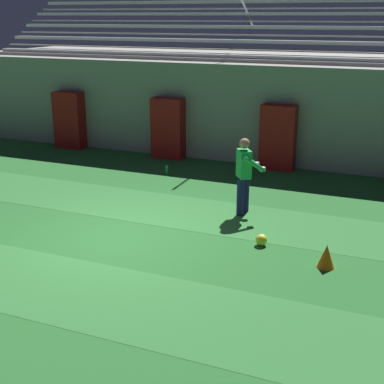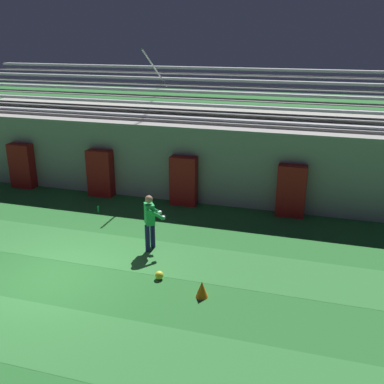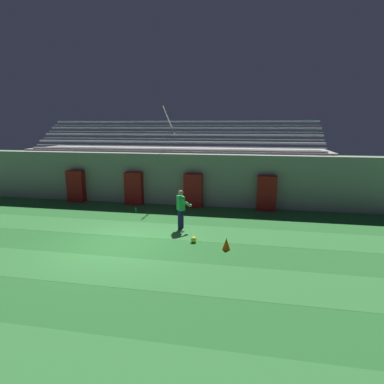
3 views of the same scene
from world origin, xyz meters
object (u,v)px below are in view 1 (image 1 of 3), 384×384
at_px(traffic_cone, 326,256).
at_px(water_bottle, 167,169).
at_px(padding_pillar_gate_left, 168,128).
at_px(padding_pillar_far_left, 69,120).
at_px(soccer_ball, 261,240).
at_px(padding_pillar_gate_right, 278,138).
at_px(goalkeeper, 244,171).

height_order(traffic_cone, water_bottle, traffic_cone).
height_order(padding_pillar_gate_left, water_bottle, padding_pillar_gate_left).
xyz_separation_m(padding_pillar_far_left, soccer_ball, (7.83, -5.25, -0.79)).
height_order(soccer_ball, water_bottle, water_bottle).
height_order(padding_pillar_far_left, soccer_ball, padding_pillar_far_left).
distance_m(padding_pillar_gate_left, padding_pillar_gate_right, 3.33).
bearing_deg(water_bottle, soccer_ball, -45.12).
xyz_separation_m(goalkeeper, traffic_cone, (2.08, -2.00, -0.74)).
height_order(goalkeeper, soccer_ball, goalkeeper).
relative_size(soccer_ball, traffic_cone, 0.52).
xyz_separation_m(padding_pillar_far_left, water_bottle, (4.18, -1.59, -0.78)).
distance_m(padding_pillar_far_left, soccer_ball, 9.46).
relative_size(soccer_ball, water_bottle, 0.92).
relative_size(goalkeeper, water_bottle, 6.96).
bearing_deg(soccer_ball, traffic_cone, -21.01).
bearing_deg(padding_pillar_gate_left, padding_pillar_gate_right, 0.00).
distance_m(traffic_cone, water_bottle, 6.43).
bearing_deg(padding_pillar_far_left, soccer_ball, -33.87).
bearing_deg(traffic_cone, padding_pillar_far_left, 147.74).
xyz_separation_m(padding_pillar_gate_right, goalkeeper, (0.18, -3.74, 0.06)).
xyz_separation_m(padding_pillar_gate_left, goalkeeper, (3.51, -3.74, 0.06)).
xyz_separation_m(padding_pillar_gate_left, water_bottle, (0.69, -1.59, -0.78)).
height_order(padding_pillar_gate_left, traffic_cone, padding_pillar_gate_left).
bearing_deg(water_bottle, padding_pillar_gate_left, 113.29).
bearing_deg(traffic_cone, padding_pillar_gate_left, 134.28).
relative_size(padding_pillar_far_left, water_bottle, 7.49).
height_order(padding_pillar_far_left, water_bottle, padding_pillar_far_left).
bearing_deg(padding_pillar_gate_left, goalkeeper, -46.81).
xyz_separation_m(padding_pillar_far_left, traffic_cone, (9.09, -5.74, -0.69)).
relative_size(padding_pillar_gate_right, traffic_cone, 4.28).
bearing_deg(padding_pillar_far_left, traffic_cone, -32.26).
bearing_deg(soccer_ball, water_bottle, 134.88).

